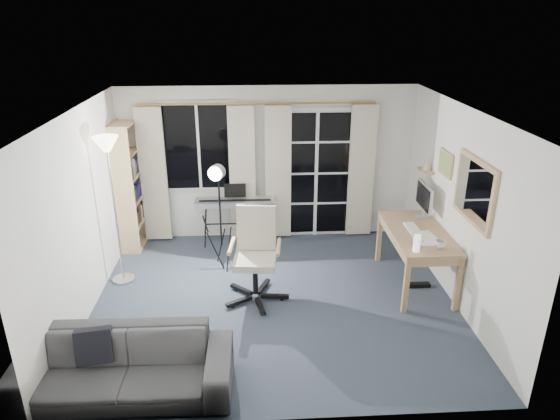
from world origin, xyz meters
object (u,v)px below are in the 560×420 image
at_px(studio_light, 217,185).
at_px(office_chair, 256,245).
at_px(mug, 440,243).
at_px(sofa, 123,358).
at_px(monitor, 424,198).
at_px(keyboard_piano, 235,203).
at_px(torchiere_lamp, 109,167).
at_px(bookshelf, 129,187).
at_px(desk, 417,238).

relative_size(studio_light, office_chair, 1.33).
xyz_separation_m(mug, sofa, (-3.48, -1.36, -0.43)).
bearing_deg(monitor, keyboard_piano, 160.44).
distance_m(keyboard_piano, mug, 3.14).
bearing_deg(studio_light, keyboard_piano, 96.75).
xyz_separation_m(torchiere_lamp, office_chair, (1.81, -0.45, -0.91)).
bearing_deg(bookshelf, keyboard_piano, -2.19).
distance_m(desk, mug, 0.53).
bearing_deg(keyboard_piano, studio_light, -102.86).
relative_size(torchiere_lamp, mug, 15.90).
relative_size(desk, sofa, 0.71).
distance_m(monitor, mug, 0.98).
bearing_deg(office_chair, torchiere_lamp, 172.03).
bearing_deg(desk, mug, -78.44).
distance_m(torchiere_lamp, monitor, 4.15).
xyz_separation_m(desk, sofa, (-3.38, -1.86, -0.28)).
relative_size(studio_light, mug, 12.52).
bearing_deg(office_chair, keyboard_piano, 106.91).
bearing_deg(sofa, mug, 22.08).
relative_size(keyboard_piano, sofa, 0.60).
height_order(studio_light, mug, studio_light).
xyz_separation_m(office_chair, sofa, (-1.28, -1.71, -0.30)).
bearing_deg(keyboard_piano, sofa, -106.55).
distance_m(bookshelf, desk, 4.29).
relative_size(torchiere_lamp, desk, 1.39).
xyz_separation_m(torchiere_lamp, studio_light, (1.31, 0.25, -0.35)).
relative_size(desk, monitor, 2.60).
height_order(bookshelf, mug, bookshelf).
bearing_deg(bookshelf, office_chair, -38.69).
bearing_deg(keyboard_piano, desk, -29.71).
height_order(bookshelf, torchiere_lamp, torchiere_lamp).
bearing_deg(studio_light, torchiere_lamp, -149.47).
height_order(studio_light, sofa, studio_light).
distance_m(keyboard_piano, sofa, 3.40).
distance_m(office_chair, mug, 2.24).
xyz_separation_m(office_chair, desk, (2.10, 0.15, -0.02)).
height_order(monitor, mug, monitor).
xyz_separation_m(keyboard_piano, monitor, (2.60, -0.94, 0.38)).
xyz_separation_m(bookshelf, sofa, (0.62, -3.38, -0.52)).
distance_m(torchiere_lamp, studio_light, 1.38).
bearing_deg(keyboard_piano, office_chair, -78.79).
distance_m(monitor, sofa, 4.31).
height_order(bookshelf, desk, bookshelf).
relative_size(torchiere_lamp, sofa, 0.98).
height_order(torchiere_lamp, monitor, torchiere_lamp).
relative_size(mug, sofa, 0.06).
height_order(mug, sofa, mug).
bearing_deg(sofa, keyboard_piano, 73.90).
bearing_deg(sofa, studio_light, 72.65).
relative_size(torchiere_lamp, studio_light, 1.27).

